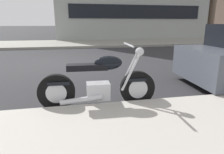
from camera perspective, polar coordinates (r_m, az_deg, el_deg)
The scene contains 4 objects.
ground_plane at distance 7.85m, azimuth -14.46°, elevation 3.86°, with size 260.00×260.00×0.00m, color #28282B.
sidewalk_far_curb at distance 18.72m, azimuth 27.11°, elevation 9.11°, with size 120.00×5.00×0.14m, color gray.
parking_stall_stripe at distance 4.14m, azimuth -16.80°, elevation -6.10°, with size 0.12×2.20×0.01m, color silver.
parked_motorcycle at distance 3.50m, azimuth -3.61°, elevation -2.00°, with size 2.05×0.62×1.11m.
Camera 1 is at (0.43, -7.70, 1.44)m, focal length 32.26 mm.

